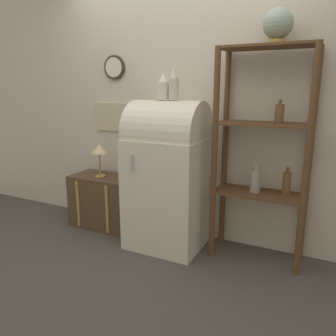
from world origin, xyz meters
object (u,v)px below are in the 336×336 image
suitcase_trunk (104,201)px  vase_left (163,87)px  desk_lamp (99,151)px  globe (278,24)px  refrigerator (168,173)px  vase_center (174,85)px

suitcase_trunk → vase_left: vase_left is taller
suitcase_trunk → desk_lamp: bearing=-87.8°
globe → vase_left: 1.02m
refrigerator → globe: (0.86, 0.13, 1.22)m
suitcase_trunk → vase_center: size_ratio=2.42×
refrigerator → suitcase_trunk: 0.91m
vase_left → desk_lamp: 0.99m
desk_lamp → vase_left: bearing=-2.8°
globe → desk_lamp: bearing=-176.7°
suitcase_trunk → vase_center: 1.49m
suitcase_trunk → desk_lamp: size_ratio=1.96×
globe → vase_center: 0.92m
refrigerator → vase_left: bearing=-175.7°
globe → vase_left: globe is taller
desk_lamp → vase_center: bearing=-2.6°
refrigerator → suitcase_trunk: (-0.80, 0.07, -0.42)m
globe → desk_lamp: (-1.66, -0.10, -1.09)m
globe → desk_lamp: size_ratio=0.78×
refrigerator → suitcase_trunk: size_ratio=2.00×
refrigerator → suitcase_trunk: refrigerator is taller
vase_left → vase_center: bearing=-0.6°
vase_center → desk_lamp: 1.08m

